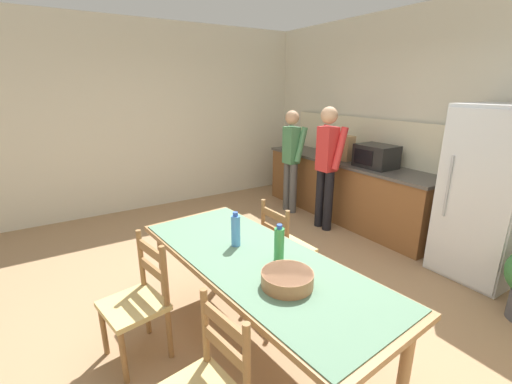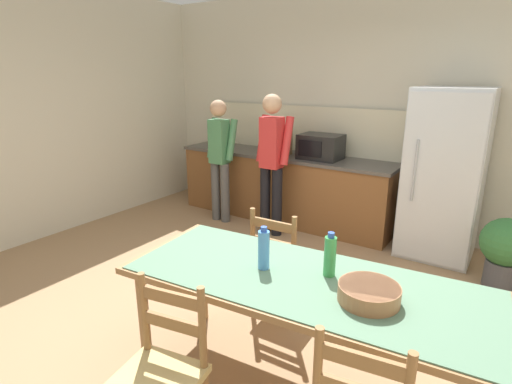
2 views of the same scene
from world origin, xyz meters
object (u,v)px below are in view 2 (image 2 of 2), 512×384
at_px(chair_side_far_left, 280,262).
at_px(person_at_sink, 220,155).
at_px(dining_table, 305,291).
at_px(chair_side_near_left, 160,374).
at_px(refrigerator, 444,175).
at_px(paper_bag, 282,140).
at_px(person_at_counter, 272,158).
at_px(potted_plant, 505,248).
at_px(microwave, 321,147).
at_px(bottle_near_centre, 264,249).
at_px(bottle_off_centre, 330,256).
at_px(serving_bowl, 369,292).

height_order(chair_side_far_left, person_at_sink, person_at_sink).
xyz_separation_m(dining_table, chair_side_near_left, (-0.42, -0.75, -0.25)).
bearing_deg(refrigerator, paper_bag, 179.67).
xyz_separation_m(chair_side_far_left, chair_side_near_left, (0.13, -1.42, 0.00)).
bearing_deg(person_at_sink, person_at_counter, -91.39).
bearing_deg(chair_side_near_left, potted_plant, 53.99).
xyz_separation_m(microwave, bottle_near_centre, (0.85, -2.61, -0.15)).
xyz_separation_m(microwave, bottle_off_centre, (1.22, -2.47, -0.15)).
distance_m(chair_side_near_left, person_at_counter, 3.06).
relative_size(chair_side_far_left, chair_side_near_left, 1.00).
distance_m(serving_bowl, person_at_counter, 2.82).
relative_size(serving_bowl, person_at_sink, 0.20).
relative_size(bottle_off_centre, person_at_counter, 0.16).
relative_size(refrigerator, person_at_counter, 1.06).
bearing_deg(refrigerator, chair_side_near_left, -102.29).
height_order(microwave, bottle_off_centre, microwave).
bearing_deg(paper_bag, bottle_near_centre, -61.70).
height_order(dining_table, person_at_sink, person_at_sink).
height_order(bottle_near_centre, potted_plant, bottle_near_centre).
xyz_separation_m(microwave, chair_side_far_left, (0.57, -1.92, -0.60)).
height_order(refrigerator, chair_side_near_left, refrigerator).
xyz_separation_m(dining_table, person_at_counter, (-1.50, 2.06, 0.26)).
xyz_separation_m(refrigerator, dining_table, (-0.30, -2.56, -0.20)).
height_order(dining_table, chair_side_near_left, chair_side_near_left).
xyz_separation_m(person_at_counter, potted_plant, (2.45, 0.07, -0.56)).
relative_size(serving_bowl, chair_side_far_left, 0.35).
bearing_deg(dining_table, chair_side_near_left, -119.24).
relative_size(dining_table, person_at_sink, 1.40).
height_order(refrigerator, person_at_counter, refrigerator).
distance_m(bottle_near_centre, potted_plant, 2.53).
xyz_separation_m(microwave, potted_plant, (2.07, -0.45, -0.66)).
distance_m(dining_table, person_at_counter, 2.56).
height_order(person_at_sink, person_at_counter, person_at_counter).
height_order(person_at_sink, potted_plant, person_at_sink).
relative_size(paper_bag, dining_table, 0.16).
bearing_deg(chair_side_near_left, chair_side_far_left, 84.53).
bearing_deg(bottle_near_centre, dining_table, 5.25).
height_order(refrigerator, serving_bowl, refrigerator).
distance_m(paper_bag, chair_side_far_left, 2.30).
height_order(paper_bag, person_at_counter, person_at_counter).
height_order(refrigerator, paper_bag, refrigerator).
bearing_deg(microwave, chair_side_near_left, -78.21).
xyz_separation_m(serving_bowl, potted_plant, (0.56, 2.16, -0.43)).
bearing_deg(person_at_counter, potted_plant, -88.34).
bearing_deg(person_at_counter, chair_side_near_left, -159.10).
distance_m(refrigerator, serving_bowl, 2.59).
bearing_deg(person_at_sink, dining_table, -132.16).
bearing_deg(refrigerator, microwave, 179.24).
xyz_separation_m(bottle_off_centre, chair_side_far_left, (-0.65, 0.55, -0.45)).
xyz_separation_m(dining_table, potted_plant, (0.95, 2.13, -0.31)).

